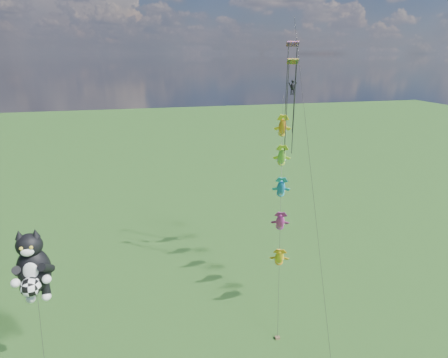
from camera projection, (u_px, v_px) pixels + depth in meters
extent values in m
cylinder|color=black|center=(43.00, 346.00, 26.61)|extent=(0.31, 2.71, 7.24)
ellipsoid|color=black|center=(34.00, 269.00, 26.43)|extent=(2.44, 2.07, 3.32)
ellipsoid|color=black|center=(29.00, 245.00, 25.70)|extent=(1.90, 1.75, 1.68)
cone|color=black|center=(19.00, 235.00, 25.31)|extent=(0.63, 0.63, 0.62)
cone|color=black|center=(35.00, 233.00, 25.54)|extent=(0.63, 0.63, 0.62)
ellipsoid|color=white|center=(27.00, 252.00, 25.13)|extent=(0.91, 0.51, 0.60)
ellipsoid|color=white|center=(31.00, 271.00, 25.61)|extent=(1.07, 0.49, 1.37)
sphere|color=gold|center=(21.00, 249.00, 24.89)|extent=(0.25, 0.25, 0.25)
sphere|color=gold|center=(31.00, 248.00, 25.03)|extent=(0.25, 0.25, 0.25)
sphere|color=white|center=(15.00, 283.00, 25.29)|extent=(0.62, 0.62, 0.62)
sphere|color=white|center=(47.00, 279.00, 25.72)|extent=(0.62, 0.62, 0.62)
sphere|color=white|center=(31.00, 298.00, 26.88)|extent=(0.66, 0.66, 0.66)
sphere|color=white|center=(46.00, 296.00, 27.10)|extent=(0.66, 0.66, 0.66)
sphere|color=white|center=(31.00, 287.00, 25.30)|extent=(1.36, 1.36, 1.36)
cube|color=brown|center=(277.00, 338.00, 32.46)|extent=(0.40, 0.30, 0.22)
cylinder|color=black|center=(281.00, 202.00, 36.88)|extent=(5.54, 14.86, 19.00)
ellipsoid|color=yellow|center=(279.00, 257.00, 34.93)|extent=(1.54, 2.36, 2.42)
ellipsoid|color=#D83398|center=(280.00, 221.00, 36.17)|extent=(1.54, 2.36, 2.42)
ellipsoid|color=blue|center=(281.00, 188.00, 37.41)|extent=(1.54, 2.36, 2.42)
ellipsoid|color=green|center=(282.00, 156.00, 38.65)|extent=(1.54, 2.36, 2.42)
ellipsoid|color=red|center=(282.00, 127.00, 39.89)|extent=(1.54, 2.36, 2.42)
cylinder|color=black|center=(311.00, 173.00, 32.77)|extent=(2.52, 16.91, 26.89)
cube|color=green|center=(293.00, 61.00, 34.92)|extent=(1.13, 0.76, 0.56)
cylinder|color=black|center=(286.00, 110.00, 36.28)|extent=(0.08, 0.08, 9.05)
cylinder|color=black|center=(293.00, 110.00, 36.44)|extent=(0.08, 0.08, 9.05)
cube|color=#1F1BC0|center=(293.00, 44.00, 37.38)|extent=(1.33, 0.81, 0.54)
cylinder|color=black|center=(286.00, 91.00, 38.73)|extent=(0.08, 0.08, 9.13)
cylinder|color=black|center=(294.00, 90.00, 38.92)|extent=(0.08, 0.08, 9.13)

